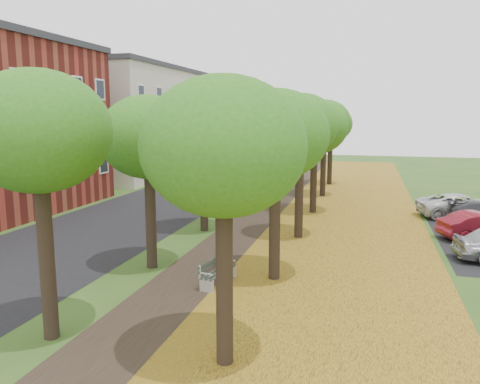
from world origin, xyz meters
The scene contains 9 objects.
ground centered at (0.00, 0.00, 0.00)m, with size 120.00×120.00×0.00m, color #2D4C19.
street_asphalt centered at (-7.50, 15.00, 0.00)m, with size 8.00×70.00×0.01m, color black.
footpath centered at (0.00, 15.00, 0.00)m, with size 3.20×70.00×0.01m, color black.
leaf_verge centered at (5.00, 15.00, 0.01)m, with size 7.50×70.00×0.01m, color #AE9920.
tree_row_west centered at (-2.20, 15.00, 5.11)m, with size 3.84×33.84×6.79m.
tree_row_east centered at (2.60, 15.00, 5.11)m, with size 3.84×33.84×6.79m.
building_cream centered at (-17.00, 33.00, 5.21)m, with size 10.30×20.30×10.40m.
bench centered at (0.80, 4.91, 0.45)m, with size 0.85×1.89×0.86m.
car_white centered at (11.00, 18.76, 0.68)m, with size 2.24×4.87×1.35m, color silver.
Camera 1 is at (5.68, -9.86, 5.83)m, focal length 35.00 mm.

